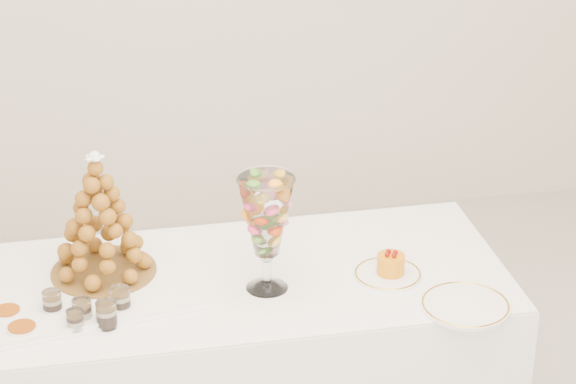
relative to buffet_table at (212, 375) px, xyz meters
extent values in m
cube|color=white|center=(0.00, 0.00, 0.00)|extent=(1.80, 0.73, 0.67)
cube|color=white|center=(0.00, 0.00, 0.34)|extent=(1.79, 0.73, 0.01)
cube|color=white|center=(-0.35, 0.02, 0.35)|extent=(0.69, 0.57, 0.02)
cylinder|color=white|center=(0.16, -0.08, 0.35)|extent=(0.13, 0.13, 0.02)
cylinder|color=white|center=(0.16, -0.08, 0.40)|extent=(0.03, 0.03, 0.09)
sphere|color=white|center=(0.16, -0.08, 0.45)|extent=(0.04, 0.04, 0.04)
cylinder|color=white|center=(0.53, -0.08, 0.35)|extent=(0.20, 0.20, 0.01)
cylinder|color=white|center=(0.70, -0.29, 0.35)|extent=(0.26, 0.26, 0.01)
cylinder|color=white|center=(-0.46, -0.11, 0.38)|extent=(0.07, 0.07, 0.07)
cylinder|color=white|center=(-0.37, -0.17, 0.38)|extent=(0.06, 0.06, 0.07)
cylinder|color=white|center=(-0.27, -0.13, 0.38)|extent=(0.07, 0.07, 0.08)
cylinder|color=white|center=(-0.39, -0.21, 0.37)|extent=(0.06, 0.06, 0.06)
cylinder|color=white|center=(-0.31, -0.20, 0.38)|extent=(0.07, 0.07, 0.08)
cylinder|color=white|center=(-0.58, -0.11, 0.35)|extent=(0.08, 0.08, 0.03)
cylinder|color=white|center=(-0.54, -0.20, 0.35)|extent=(0.09, 0.09, 0.03)
cylinder|color=brown|center=(-0.31, 0.07, 0.37)|extent=(0.31, 0.31, 0.01)
cone|color=#8E5515|center=(-0.31, 0.07, 0.56)|extent=(0.33, 0.33, 0.38)
sphere|color=white|center=(-0.31, 0.07, 0.73)|extent=(0.04, 0.04, 0.04)
cylinder|color=orange|center=(0.54, -0.08, 0.38)|extent=(0.08, 0.08, 0.06)
sphere|color=#8A0B05|center=(0.55, -0.07, 0.42)|extent=(0.01, 0.01, 0.01)
sphere|color=#8A0B05|center=(0.53, -0.06, 0.42)|extent=(0.01, 0.01, 0.01)
sphere|color=#8A0B05|center=(0.52, -0.08, 0.42)|extent=(0.01, 0.01, 0.01)
sphere|color=#8A0B05|center=(0.54, -0.09, 0.42)|extent=(0.01, 0.01, 0.01)
camera|label=1|loc=(-0.32, -2.89, 2.03)|focal=70.00mm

